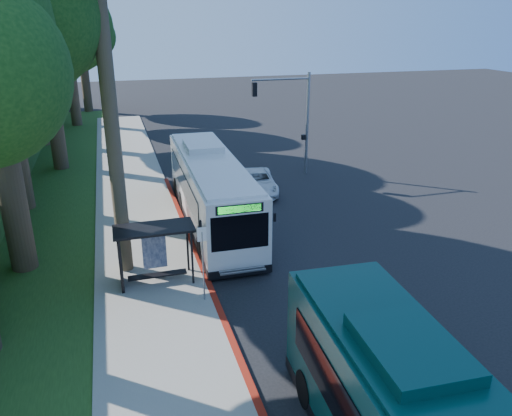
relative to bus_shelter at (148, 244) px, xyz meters
name	(u,v)px	position (x,y,z in m)	size (l,w,h in m)	color
ground	(290,236)	(7.26, 2.86, -1.81)	(140.00, 140.00, 0.00)	black
sidewalk	(145,252)	(-0.04, 2.86, -1.75)	(4.50, 70.00, 0.12)	gray
red_curb	(210,287)	(2.26, -1.14, -1.74)	(0.25, 30.00, 0.13)	maroon
grass_verge	(28,226)	(-5.74, 7.86, -1.78)	(8.00, 70.00, 0.06)	#234719
bus_shelter	(148,244)	(0.00, 0.00, 0.00)	(3.20, 1.51, 2.55)	black
stop_sign_pole	(203,254)	(1.86, -2.14, 0.28)	(0.35, 0.06, 3.17)	gray
traffic_signal_pole	(294,112)	(11.04, 12.86, 2.62)	(4.10, 0.30, 7.00)	gray
tree_2	(41,16)	(-4.64, 18.84, 8.67)	(8.82, 8.40, 15.12)	#382B1E
tree_4	(65,24)	(-4.14, 34.84, 7.92)	(8.40, 8.00, 14.14)	#382B1E
tree_5	(80,31)	(-3.16, 42.84, 7.16)	(7.35, 7.00, 12.86)	#382B1E
white_bus	(211,188)	(3.80, 5.88, 0.10)	(3.05, 13.15, 3.90)	silver
pickup	(257,182)	(7.52, 9.84, -1.12)	(2.27, 4.92, 1.37)	white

